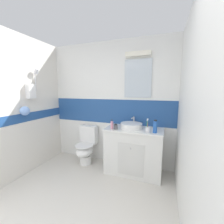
{
  "coord_description": "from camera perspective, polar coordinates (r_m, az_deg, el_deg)",
  "views": [
    {
      "loc": [
        1.06,
        -0.4,
        1.54
      ],
      "look_at": [
        0.22,
        1.91,
        1.17
      ],
      "focal_mm": 23.26,
      "sensor_mm": 36.0,
      "label": 1
    }
  ],
  "objects": [
    {
      "name": "sink_basin",
      "position": [
        2.68,
        7.6,
        -5.24
      ],
      "size": [
        0.4,
        0.44,
        0.18
      ],
      "color": "white",
      "rests_on": "vanity_cabinet"
    },
    {
      "name": "soap_dispenser",
      "position": [
        2.62,
        -0.01,
        -5.11
      ],
      "size": [
        0.05,
        0.05,
        0.17
      ],
      "color": "pink",
      "rests_on": "vanity_cabinet"
    },
    {
      "name": "shampoo_bottle_tall",
      "position": [
        2.47,
        16.59,
        -5.52
      ],
      "size": [
        0.07,
        0.07,
        0.22
      ],
      "color": "#2659B2",
      "rests_on": "vanity_cabinet"
    },
    {
      "name": "toilet",
      "position": [
        3.19,
        -10.11,
        -13.1
      ],
      "size": [
        0.37,
        0.5,
        0.79
      ],
      "color": "white",
      "rests_on": "ground_plane"
    },
    {
      "name": "toothbrush_cup",
      "position": [
        2.48,
        13.88,
        -6.5
      ],
      "size": [
        0.07,
        0.07,
        0.23
      ],
      "color": "white",
      "rests_on": "vanity_cabinet"
    },
    {
      "name": "wall_right_plain",
      "position": [
        1.65,
        29.76,
        -2.66
      ],
      "size": [
        0.1,
        3.48,
        2.5
      ],
      "primitive_type": "cube",
      "color": "white",
      "rests_on": "ground_plane"
    },
    {
      "name": "hair_gel_jar",
      "position": [
        2.59,
        1.49,
        -5.84
      ],
      "size": [
        0.07,
        0.07,
        0.1
      ],
      "color": "#4C4C51",
      "rests_on": "vanity_cabinet"
    },
    {
      "name": "wall_back_tiled",
      "position": [
        3.05,
        -0.35,
        3.33
      ],
      "size": [
        3.2,
        0.2,
        2.5
      ],
      "color": "white",
      "rests_on": "ground_plane"
    },
    {
      "name": "vanity_cabinet",
      "position": [
        2.82,
        8.49,
        -14.79
      ],
      "size": [
        1.03,
        0.54,
        0.85
      ],
      "color": "silver",
      "rests_on": "ground_plane"
    },
    {
      "name": "ground_plane",
      "position": [
        2.47,
        -12.24,
        -30.74
      ],
      "size": [
        3.2,
        3.48,
        0.04
      ],
      "primitive_type": "cube",
      "color": "beige"
    },
    {
      "name": "wall_left_shower_alcove",
      "position": [
        2.9,
        -36.27,
        1.22
      ],
      "size": [
        0.28,
        3.48,
        2.5
      ],
      "color": "silver",
      "rests_on": "ground_plane"
    }
  ]
}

